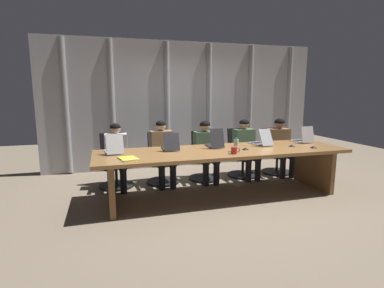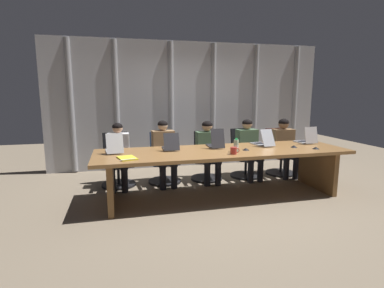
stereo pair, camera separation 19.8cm
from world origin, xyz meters
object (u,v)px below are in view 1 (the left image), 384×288
at_px(water_bottle_primary, 236,145).
at_px(person_left_end, 116,153).
at_px(office_chair_right_mid, 242,158).
at_px(conference_mic_middle, 292,146).
at_px(office_chair_left_mid, 162,164).
at_px(person_left_mid, 163,149).
at_px(person_center, 206,147).
at_px(person_right_mid, 246,145).
at_px(laptop_center, 214,143).
at_px(conference_mic_right_side, 245,149).
at_px(laptop_left_mid, 170,146).
at_px(office_chair_right_end, 276,156).
at_px(laptop_right_end, 303,139).
at_px(laptop_left_end, 114,149).
at_px(office_chair_center, 204,161).
at_px(office_chair_left_end, 115,167).
at_px(coffee_mug_near, 234,150).
at_px(person_right_end, 281,143).
at_px(conference_mic_left_side, 313,147).
at_px(laptop_right_mid, 260,142).
at_px(spiral_notepad, 129,159).

bearing_deg(water_bottle_primary, person_left_end, 148.77).
xyz_separation_m(office_chair_right_mid, conference_mic_middle, (0.38, -1.09, 0.43)).
xyz_separation_m(office_chair_left_mid, person_left_mid, (-0.01, -0.16, 0.31)).
relative_size(office_chair_left_mid, water_bottle_primary, 4.36).
height_order(person_center, person_right_mid, person_right_mid).
relative_size(laptop_center, office_chair_left_mid, 0.50).
relative_size(laptop_center, conference_mic_right_side, 4.18).
bearing_deg(laptop_left_mid, office_chair_right_end, -69.21).
relative_size(laptop_right_end, person_right_mid, 0.34).
distance_m(laptop_left_mid, laptop_center, 0.75).
relative_size(laptop_left_end, person_left_end, 0.41).
height_order(laptop_center, person_left_mid, person_left_mid).
distance_m(office_chair_center, person_center, 0.34).
bearing_deg(person_center, office_chair_left_end, -94.33).
relative_size(office_chair_right_end, coffee_mug_near, 6.54).
bearing_deg(office_chair_center, coffee_mug_near, 8.96).
relative_size(laptop_right_end, conference_mic_right_side, 3.52).
distance_m(office_chair_right_end, person_right_end, 0.34).
bearing_deg(person_left_mid, laptop_right_end, 71.79).
relative_size(laptop_right_end, office_chair_center, 0.43).
xyz_separation_m(office_chair_right_mid, conference_mic_left_side, (0.64, -1.30, 0.43)).
bearing_deg(office_chair_right_end, office_chair_right_mid, -98.60).
distance_m(coffee_mug_near, conference_mic_right_side, 0.38).
xyz_separation_m(laptop_center, laptop_right_end, (1.70, -0.01, -0.00)).
bearing_deg(office_chair_right_mid, conference_mic_left_side, 20.64).
bearing_deg(laptop_right_mid, coffee_mug_near, 122.03).
distance_m(laptop_right_end, conference_mic_right_side, 1.36).
distance_m(laptop_left_mid, office_chair_left_mid, 0.91).
bearing_deg(conference_mic_middle, laptop_left_end, 173.87).
xyz_separation_m(laptop_right_mid, person_right_mid, (0.04, 0.62, -0.17)).
height_order(coffee_mug_near, conference_mic_left_side, coffee_mug_near).
xyz_separation_m(office_chair_right_end, person_right_mid, (-0.77, -0.16, 0.30)).
xyz_separation_m(office_chair_center, conference_mic_right_side, (0.31, -1.12, 0.44)).
bearing_deg(coffee_mug_near, office_chair_left_mid, 121.42).
height_order(person_center, conference_mic_right_side, person_center).
xyz_separation_m(office_chair_left_end, conference_mic_right_side, (1.96, -1.12, 0.43)).
bearing_deg(water_bottle_primary, laptop_right_mid, 33.45).
relative_size(laptop_center, conference_mic_left_side, 4.18).
relative_size(person_left_mid, conference_mic_middle, 10.47).
relative_size(person_right_end, coffee_mug_near, 8.03).
bearing_deg(laptop_left_end, laptop_right_end, -94.28).
height_order(office_chair_center, person_right_end, person_right_end).
bearing_deg(spiral_notepad, conference_mic_left_side, -14.84).
relative_size(laptop_left_end, person_right_end, 0.41).
distance_m(laptop_center, conference_mic_right_side, 0.53).
xyz_separation_m(laptop_right_end, coffee_mug_near, (-1.61, -0.60, -0.01)).
bearing_deg(office_chair_right_mid, office_chair_left_mid, -95.50).
height_order(coffee_mug_near, conference_mic_middle, coffee_mug_near).
bearing_deg(laptop_right_end, person_center, 65.86).
bearing_deg(person_right_mid, laptop_left_mid, -72.53).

